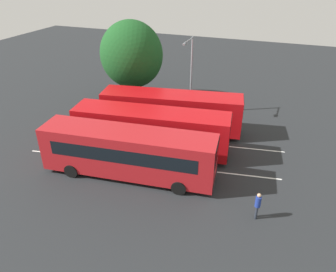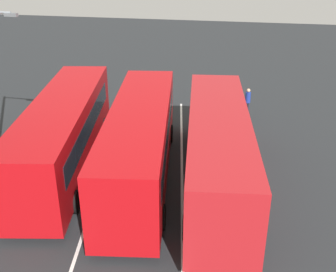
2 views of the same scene
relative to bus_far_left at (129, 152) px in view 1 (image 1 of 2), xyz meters
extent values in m
plane|color=#232628|center=(0.64, 3.41, -1.79)|extent=(82.01, 82.01, 0.00)
cube|color=#AD191E|center=(-0.03, 0.00, 0.01)|extent=(11.54, 3.66, 2.94)
cube|color=black|center=(5.56, 0.62, 0.80)|extent=(0.35, 2.14, 1.23)
cube|color=black|center=(-0.16, 1.17, 0.36)|extent=(9.48, 1.13, 0.94)
cube|color=black|center=(0.10, -1.18, 0.36)|extent=(9.48, 1.13, 0.94)
cube|color=black|center=(5.58, 0.62, 1.29)|extent=(0.31, 1.94, 0.32)
cube|color=black|center=(5.59, 0.62, -1.24)|extent=(0.35, 2.23, 0.36)
cylinder|color=black|center=(3.45, 1.54, -1.32)|extent=(0.96, 0.38, 0.94)
cylinder|color=black|center=(3.70, -0.75, -1.32)|extent=(0.96, 0.38, 0.94)
cylinder|color=black|center=(-3.76, 0.74, -1.32)|extent=(0.96, 0.38, 0.94)
cylinder|color=black|center=(-3.51, -1.55, -1.32)|extent=(0.96, 0.38, 0.94)
cube|color=#B70C11|center=(0.12, 3.37, 0.01)|extent=(11.56, 3.96, 2.94)
cube|color=black|center=(5.70, 4.15, 0.80)|extent=(0.41, 2.13, 1.23)
cube|color=black|center=(-0.04, 4.55, 0.36)|extent=(9.45, 1.39, 0.94)
cube|color=black|center=(0.29, 2.20, 0.36)|extent=(9.45, 1.39, 0.94)
cube|color=black|center=(5.72, 4.15, 1.29)|extent=(0.37, 1.94, 0.32)
cube|color=black|center=(5.73, 4.15, -1.24)|extent=(0.41, 2.23, 0.36)
cylinder|color=black|center=(3.56, 5.01, -1.32)|extent=(0.97, 0.41, 0.94)
cylinder|color=black|center=(3.88, 2.73, -1.32)|extent=(0.97, 0.41, 0.94)
cylinder|color=black|center=(-3.63, 4.02, -1.32)|extent=(0.97, 0.41, 0.94)
cylinder|color=black|center=(-3.31, 1.73, -1.32)|extent=(0.97, 0.41, 0.94)
cube|color=#B70C11|center=(0.38, 7.01, 0.01)|extent=(11.59, 4.34, 2.94)
cube|color=#19232D|center=(5.93, 7.98, 0.80)|extent=(0.49, 2.12, 1.23)
cube|color=#19232D|center=(0.18, 8.17, 0.36)|extent=(9.40, 1.72, 0.94)
cube|color=#19232D|center=(0.59, 5.84, 0.36)|extent=(9.40, 1.72, 0.94)
cube|color=black|center=(5.95, 7.98, 1.29)|extent=(0.43, 1.93, 0.32)
cube|color=black|center=(5.96, 7.98, -1.24)|extent=(0.48, 2.22, 0.36)
cylinder|color=black|center=(3.76, 8.77, -1.32)|extent=(0.97, 0.44, 0.94)
cylinder|color=black|center=(4.16, 6.50, -1.32)|extent=(0.97, 0.44, 0.94)
cylinder|color=black|center=(-3.39, 7.52, -1.32)|extent=(0.97, 0.44, 0.94)
cylinder|color=black|center=(-2.99, 5.25, -1.32)|extent=(0.97, 0.44, 0.94)
cylinder|color=#232833|center=(8.42, -1.29, -1.38)|extent=(0.13, 0.13, 0.82)
cylinder|color=#232833|center=(8.40, -1.13, -1.38)|extent=(0.13, 0.13, 0.82)
cylinder|color=navy|center=(8.41, -1.21, -0.64)|extent=(0.36, 0.36, 0.65)
sphere|color=tan|center=(8.41, -1.21, -0.20)|extent=(0.22, 0.22, 0.22)
cylinder|color=gray|center=(0.83, 10.91, 1.72)|extent=(0.16, 0.16, 7.02)
cylinder|color=gray|center=(0.81, 9.93, 5.13)|extent=(0.15, 1.97, 0.10)
cube|color=slate|center=(0.78, 8.94, 5.05)|extent=(0.21, 0.56, 0.14)
cylinder|color=#4C3823|center=(-5.24, 11.38, -0.49)|extent=(0.44, 0.44, 2.59)
ellipsoid|color=#194C1E|center=(-5.24, 11.38, 3.06)|extent=(6.02, 5.42, 6.32)
cube|color=silver|center=(0.64, 1.59, -1.78)|extent=(17.92, 2.99, 0.01)
cube|color=silver|center=(0.64, 5.24, -1.78)|extent=(17.92, 2.99, 0.01)
camera|label=1|loc=(8.57, -15.56, 10.88)|focal=34.23mm
camera|label=2|loc=(-15.50, -0.78, 7.78)|focal=44.18mm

